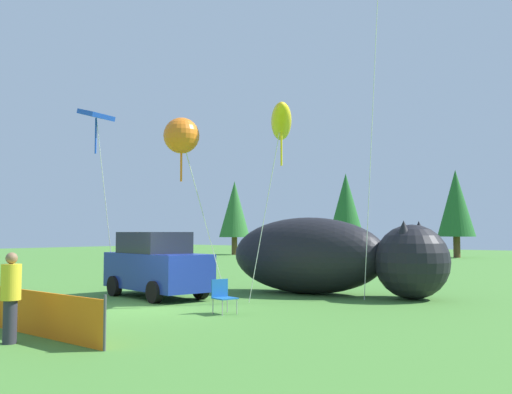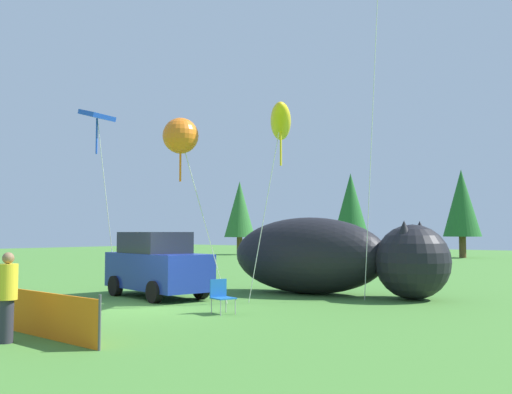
% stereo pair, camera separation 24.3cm
% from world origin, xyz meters
% --- Properties ---
extents(ground_plane, '(120.00, 120.00, 0.00)m').
position_xyz_m(ground_plane, '(0.00, 0.00, 0.00)').
color(ground_plane, '#477F33').
extents(parked_car, '(4.44, 2.53, 2.14)m').
position_xyz_m(parked_car, '(-1.92, 2.13, 1.05)').
color(parked_car, navy).
rests_on(parked_car, ground).
extents(folding_chair, '(0.65, 0.65, 0.89)m').
position_xyz_m(folding_chair, '(2.31, 0.68, 0.50)').
color(folding_chair, '#1959A5').
rests_on(folding_chair, ground).
extents(inflatable_cat, '(7.75, 3.61, 2.65)m').
position_xyz_m(inflatable_cat, '(2.19, 6.32, 1.22)').
color(inflatable_cat, black).
rests_on(inflatable_cat, ground).
extents(spectator_in_yellow_shirt, '(0.38, 0.38, 1.74)m').
position_xyz_m(spectator_in_yellow_shirt, '(1.79, -4.87, 0.95)').
color(spectator_in_yellow_shirt, '#2D2D38').
rests_on(spectator_in_yellow_shirt, ground).
extents(kite_yellow_hero, '(2.30, 2.46, 6.01)m').
position_xyz_m(kite_yellow_hero, '(2.56, 2.98, 5.38)').
color(kite_yellow_hero, silver).
rests_on(kite_yellow_hero, ground).
extents(kite_orange_flower, '(1.01, 2.27, 5.37)m').
position_xyz_m(kite_orange_flower, '(0.81, 0.59, 4.85)').
color(kite_orange_flower, silver).
rests_on(kite_orange_flower, ground).
extents(kite_blue_box, '(0.92, 1.70, 6.26)m').
position_xyz_m(kite_blue_box, '(-3.53, 0.86, 5.94)').
color(kite_blue_box, silver).
rests_on(kite_blue_box, ground).
extents(horizon_tree_east, '(3.12, 3.12, 7.44)m').
position_xyz_m(horizon_tree_east, '(-4.23, 37.65, 4.57)').
color(horizon_tree_east, brown).
rests_on(horizon_tree_east, ground).
extents(horizon_tree_west, '(2.91, 2.91, 6.94)m').
position_xyz_m(horizon_tree_west, '(-10.64, 30.28, 4.26)').
color(horizon_tree_west, brown).
rests_on(horizon_tree_west, ground).
extents(horizon_tree_mid, '(2.94, 2.94, 7.02)m').
position_xyz_m(horizon_tree_mid, '(-23.03, 30.80, 4.31)').
color(horizon_tree_mid, brown).
rests_on(horizon_tree_mid, ground).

